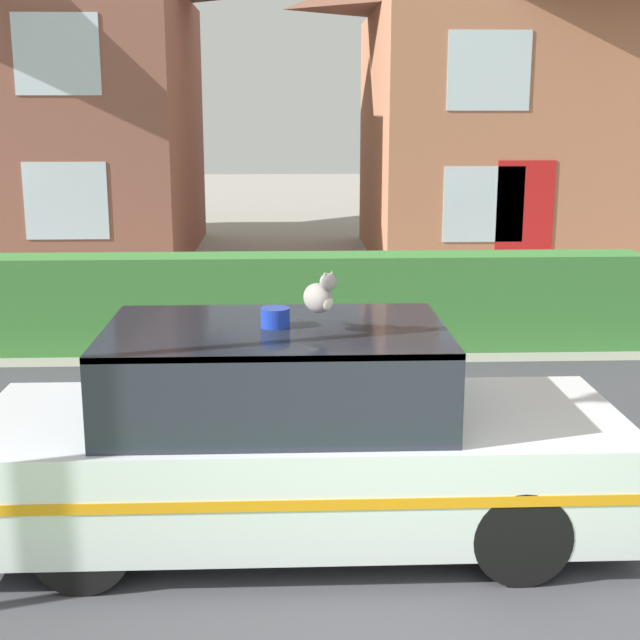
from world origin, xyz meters
name	(u,v)px	position (x,y,z in m)	size (l,w,h in m)	color
road_strip	(382,455)	(0.00, 4.18, 0.01)	(28.00, 5.74, 0.01)	#424247
garden_hedge	(293,302)	(-0.73, 7.80, 0.60)	(8.66, 0.61, 1.19)	#3D7F38
police_car	(294,438)	(-0.78, 2.73, 0.73)	(4.40, 1.62, 1.63)	black
cat	(320,295)	(-0.60, 2.57, 1.76)	(0.26, 0.33, 0.29)	gray
house_right	(557,79)	(4.63, 15.09, 3.54)	(7.72, 6.02, 6.94)	#A86B4C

